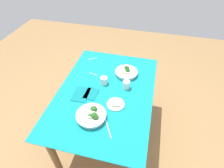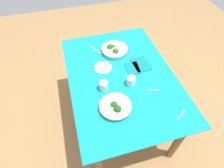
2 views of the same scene
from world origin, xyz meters
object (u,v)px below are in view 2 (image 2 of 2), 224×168
(bread_side_plate, at_px, (103,67))
(table_knife_left, at_px, (97,50))
(broccoli_bowl_near, at_px, (114,50))
(broccoli_bowl_far, at_px, (115,107))
(fork_by_far_bowl, at_px, (154,90))
(napkin_folded_upper, at_px, (141,64))
(water_glass_center, at_px, (131,81))
(fork_by_near_bowl, at_px, (181,115))
(napkin_folded_lower, at_px, (133,68))
(water_glass_side, at_px, (104,86))

(bread_side_plate, relative_size, table_knife_left, 0.90)
(broccoli_bowl_near, bearing_deg, table_knife_left, 65.65)
(broccoli_bowl_far, xyz_separation_m, fork_by_far_bowl, (0.09, -0.38, -0.03))
(table_knife_left, height_order, napkin_folded_upper, napkin_folded_upper)
(bread_side_plate, relative_size, water_glass_center, 2.10)
(water_glass_center, relative_size, fork_by_far_bowl, 0.84)
(fork_by_far_bowl, bearing_deg, napkin_folded_upper, 100.76)
(broccoli_bowl_far, xyz_separation_m, broccoli_bowl_near, (0.70, -0.19, 0.00))
(fork_by_near_bowl, xyz_separation_m, napkin_folded_upper, (0.64, 0.09, 0.00))
(fork_by_near_bowl, bearing_deg, fork_by_far_bowl, 79.54)
(bread_side_plate, height_order, napkin_folded_upper, bread_side_plate)
(broccoli_bowl_near, distance_m, table_knife_left, 0.20)
(broccoli_bowl_far, height_order, napkin_folded_upper, broccoli_bowl_far)
(napkin_folded_lower, bearing_deg, table_knife_left, 37.17)
(broccoli_bowl_near, xyz_separation_m, fork_by_near_bowl, (-0.90, -0.29, -0.03))
(broccoli_bowl_near, relative_size, napkin_folded_lower, 1.62)
(water_glass_side, relative_size, napkin_folded_lower, 0.52)
(water_glass_side, distance_m, fork_by_near_bowl, 0.68)
(water_glass_center, bearing_deg, broccoli_bowl_near, 2.28)
(water_glass_side, bearing_deg, fork_by_far_bowl, -107.74)
(napkin_folded_lower, bearing_deg, broccoli_bowl_far, 143.68)
(table_knife_left, bearing_deg, broccoli_bowl_near, -143.46)
(broccoli_bowl_near, height_order, bread_side_plate, broccoli_bowl_near)
(bread_side_plate, height_order, water_glass_side, water_glass_side)
(fork_by_far_bowl, height_order, napkin_folded_upper, napkin_folded_upper)
(bread_side_plate, height_order, napkin_folded_lower, bread_side_plate)
(water_glass_center, bearing_deg, napkin_folded_upper, -40.09)
(bread_side_plate, distance_m, table_knife_left, 0.29)
(table_knife_left, xyz_separation_m, napkin_folded_lower, (-0.37, -0.28, 0.00))
(water_glass_side, height_order, fork_by_far_bowl, water_glass_side)
(broccoli_bowl_far, xyz_separation_m, bread_side_plate, (0.49, -0.02, -0.02))
(broccoli_bowl_far, relative_size, table_knife_left, 1.35)
(broccoli_bowl_far, height_order, fork_by_near_bowl, broccoli_bowl_far)
(broccoli_bowl_near, relative_size, table_knife_left, 1.43)
(napkin_folded_upper, bearing_deg, napkin_folded_lower, 108.54)
(fork_by_near_bowl, relative_size, napkin_folded_upper, 0.48)
(napkin_folded_upper, bearing_deg, broccoli_bowl_near, 38.39)
(fork_by_far_bowl, xyz_separation_m, napkin_folded_lower, (0.31, 0.09, 0.00))
(broccoli_bowl_far, distance_m, napkin_folded_upper, 0.59)
(table_knife_left, bearing_deg, napkin_folded_upper, -160.68)
(fork_by_near_bowl, bearing_deg, table_knife_left, 85.72)
(table_knife_left, bearing_deg, broccoli_bowl_far, 149.67)
(water_glass_side, relative_size, fork_by_near_bowl, 0.87)
(bread_side_plate, height_order, fork_by_far_bowl, bread_side_plate)
(water_glass_center, bearing_deg, broccoli_bowl_far, 135.85)
(bread_side_plate, bearing_deg, table_knife_left, 0.10)
(water_glass_side, bearing_deg, fork_by_near_bowl, -129.11)
(broccoli_bowl_near, height_order, napkin_folded_upper, broccoli_bowl_near)
(fork_by_near_bowl, bearing_deg, bread_side_plate, 94.26)
(bread_side_plate, xyz_separation_m, fork_by_far_bowl, (-0.40, -0.37, -0.01))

